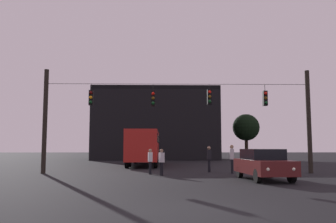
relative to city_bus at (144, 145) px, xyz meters
name	(u,v)px	position (x,y,z in m)	size (l,w,h in m)	color
ground_plane	(172,165)	(2.57, 1.67, -1.87)	(168.00, 168.00, 0.00)	black
overhead_signal_span	(178,114)	(2.61, -9.68, 1.83)	(16.94, 0.44, 6.53)	black
city_bus	(144,145)	(0.00, 0.00, 0.00)	(2.59, 11.01, 3.00)	#B21E19
car_near_right	(263,164)	(6.55, -14.34, -1.07)	(2.08, 4.43, 1.52)	#511919
pedestrian_crossing_left	(150,160)	(0.87, -10.48, -1.02)	(0.29, 0.39, 1.51)	black
pedestrian_crossing_center	(232,157)	(5.90, -9.91, -0.86)	(0.29, 0.39, 1.76)	black
pedestrian_crossing_right	(209,158)	(4.66, -8.65, -0.92)	(0.26, 0.37, 1.67)	black
pedestrian_near_bus	(162,161)	(1.55, -11.39, -1.02)	(0.35, 0.42, 1.51)	black
corner_building	(156,125)	(0.83, 16.72, 2.83)	(16.29, 10.13, 9.39)	black
tree_left_silhouette	(246,128)	(13.31, 16.79, 2.48)	(3.69, 3.69, 6.23)	black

